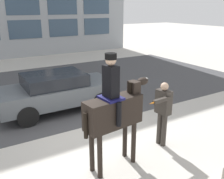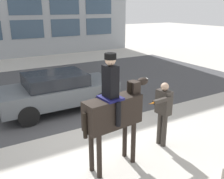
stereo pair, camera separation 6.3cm
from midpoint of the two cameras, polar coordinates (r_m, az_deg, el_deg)
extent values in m
plane|color=beige|center=(7.25, -6.17, -10.40)|extent=(80.00, 80.00, 0.00)
cube|color=#444447|center=(11.42, -16.36, -0.13)|extent=(19.48, 8.50, 0.01)
cube|color=#33475B|center=(19.13, -19.28, 12.84)|extent=(2.29, 0.02, 1.29)
cube|color=#33475B|center=(19.93, -11.04, 13.69)|extent=(2.29, 0.02, 1.29)
cube|color=#33475B|center=(21.09, -3.54, 14.21)|extent=(2.29, 0.02, 1.29)
cube|color=#33475B|center=(19.07, -19.80, 17.63)|extent=(2.29, 0.02, 1.29)
cube|color=#33475B|center=(19.87, -11.34, 18.30)|extent=(2.29, 0.02, 1.29)
cube|color=#33475B|center=(21.03, -3.63, 18.59)|extent=(2.29, 0.02, 1.29)
cube|color=black|center=(5.35, -0.04, -5.21)|extent=(1.35, 0.58, 0.64)
cylinder|color=black|center=(6.09, 2.67, -10.84)|extent=(0.11, 0.11, 1.02)
cylinder|color=black|center=(5.89, 4.63, -11.98)|extent=(0.11, 0.11, 1.02)
cylinder|color=black|center=(5.61, -4.97, -13.67)|extent=(0.11, 0.11, 1.02)
cylinder|color=black|center=(5.39, -3.14, -15.08)|extent=(0.11, 0.11, 1.02)
cube|color=black|center=(5.57, 4.69, -0.53)|extent=(0.23, 0.26, 0.49)
cube|color=black|center=(5.48, 3.76, -0.58)|extent=(0.05, 0.08, 0.44)
ellipsoid|color=black|center=(5.68, 6.69, 1.90)|extent=(0.31, 0.23, 0.17)
cube|color=silver|center=(5.73, 7.32, 2.24)|extent=(0.11, 0.06, 0.07)
cylinder|color=black|center=(5.04, -6.40, -8.21)|extent=(0.09, 0.09, 0.55)
cube|color=#14144C|center=(5.18, -0.61, -1.91)|extent=(0.44, 0.52, 0.05)
cube|color=black|center=(5.07, -0.63, 1.89)|extent=(0.25, 0.34, 0.66)
sphere|color=#D1A889|center=(4.96, -0.64, 6.74)|extent=(0.22, 0.22, 0.22)
cylinder|color=black|center=(4.95, -0.65, 7.61)|extent=(0.24, 0.24, 0.12)
cylinder|color=black|center=(5.49, -2.30, -3.86)|extent=(0.11, 0.11, 0.52)
cylinder|color=black|center=(5.09, 1.23, -5.69)|extent=(0.11, 0.11, 0.52)
cylinder|color=#332D28|center=(6.66, 11.52, -9.10)|extent=(0.13, 0.13, 0.89)
cylinder|color=#332D28|center=(6.76, 10.51, -8.63)|extent=(0.13, 0.13, 0.89)
cube|color=#332D28|center=(6.41, 11.42, -2.82)|extent=(0.26, 0.42, 0.62)
sphere|color=#D1A889|center=(6.27, 11.65, 0.68)|extent=(0.20, 0.20, 0.20)
cube|color=#332D28|center=(6.04, 11.03, -2.37)|extent=(0.56, 0.15, 0.09)
cone|color=orange|center=(5.80, 8.71, -3.12)|extent=(0.18, 0.06, 0.04)
cube|color=#51565B|center=(8.91, -12.45, -0.76)|extent=(4.02, 1.72, 0.60)
cube|color=black|center=(8.74, -13.30, 2.25)|extent=(2.01, 1.52, 0.41)
cylinder|color=black|center=(8.78, -2.91, -2.69)|extent=(0.65, 0.21, 0.65)
cylinder|color=black|center=(10.13, -7.16, 0.09)|extent=(0.65, 0.21, 0.65)
cylinder|color=black|center=(8.01, -18.89, -5.85)|extent=(0.65, 0.21, 0.65)
cylinder|color=black|center=(9.47, -21.05, -2.35)|extent=(0.65, 0.21, 0.65)
camera|label=1|loc=(0.03, -90.30, -0.10)|focal=40.00mm
camera|label=2|loc=(0.03, 89.70, 0.10)|focal=40.00mm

